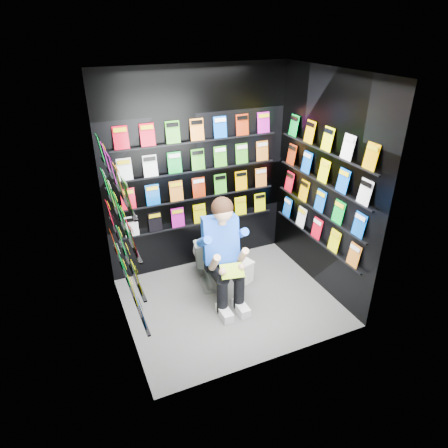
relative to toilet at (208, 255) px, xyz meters
name	(u,v)px	position (x,y,z in m)	size (l,w,h in m)	color
floor	(230,302)	(0.06, -0.54, -0.37)	(2.40, 2.40, 0.00)	#60605D
ceiling	(232,73)	(0.06, -0.54, 2.23)	(2.40, 2.40, 0.00)	white
wall_back	(198,173)	(0.06, 0.46, 0.93)	(2.40, 0.04, 2.60)	black
wall_front	(279,248)	(0.06, -1.54, 0.93)	(2.40, 0.04, 2.60)	black
wall_left	(116,224)	(-1.14, -0.54, 0.93)	(0.04, 2.00, 2.60)	black
wall_right	(324,186)	(1.26, -0.54, 0.93)	(0.04, 2.00, 2.60)	black
comics_back	(198,174)	(0.06, 0.43, 0.94)	(2.10, 0.06, 1.37)	orange
comics_left	(119,223)	(-1.11, -0.54, 0.94)	(0.06, 1.70, 1.37)	orange
comics_right	(322,186)	(1.23, -0.54, 0.94)	(0.06, 1.70, 1.37)	orange
toilet	(208,255)	(0.00, 0.00, 0.00)	(0.42, 0.75, 0.73)	white
longbox	(239,269)	(0.37, -0.14, -0.23)	(0.20, 0.36, 0.27)	white
longbox_lid	(239,260)	(0.37, -0.14, -0.09)	(0.22, 0.38, 0.03)	white
reader	(220,240)	(0.00, -0.38, 0.42)	(0.55, 0.80, 1.47)	blue
held_comic	(232,271)	(0.00, -0.73, 0.21)	(0.26, 0.01, 0.18)	#1A9821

